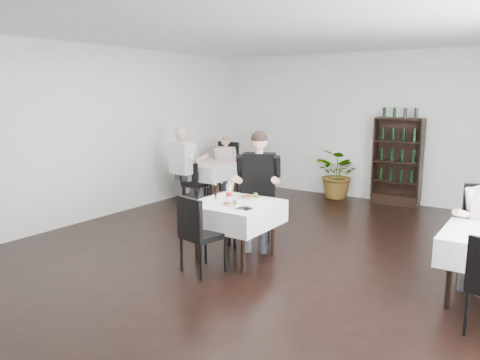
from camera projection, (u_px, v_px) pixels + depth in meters
name	position (u px, v px, depth m)	size (l,w,h in m)	color
room_shell	(255.00, 149.00, 5.85)	(9.00, 9.00, 9.00)	black
wine_shelf	(397.00, 162.00, 9.17)	(0.90, 0.28, 1.75)	black
main_table	(235.00, 213.00, 6.18)	(1.03, 1.03, 0.77)	black
left_table	(208.00, 171.00, 9.54)	(0.98, 0.98, 0.77)	black
potted_tree	(339.00, 174.00, 9.77)	(0.94, 0.81, 1.04)	#2B6121
main_chair_far	(254.00, 206.00, 6.77)	(0.58, 0.58, 1.01)	black
main_chair_near	(198.00, 230.00, 5.66)	(0.53, 0.53, 0.97)	black
left_chair_far	(226.00, 164.00, 10.32)	(0.57, 0.58, 1.12)	black
left_chair_near	(193.00, 181.00, 9.05)	(0.41, 0.41, 0.88)	black
diner_main	(258.00, 180.00, 6.66)	(0.75, 0.78, 1.66)	#3C3D43
diner_left_far	(225.00, 161.00, 9.92)	(0.55, 0.59, 1.30)	#3C3D43
diner_left_near	(185.00, 161.00, 8.94)	(0.62, 0.63, 1.57)	#3C3D43
plate_far	(250.00, 197.00, 6.34)	(0.31, 0.31, 0.09)	white
plate_near	(230.00, 204.00, 5.98)	(0.26, 0.26, 0.07)	white
pilsner_dark	(216.00, 193.00, 6.19)	(0.06, 0.06, 0.27)	black
pilsner_lager	(231.00, 190.00, 6.32)	(0.07, 0.07, 0.30)	#B98F2F
coke_bottle	(229.00, 193.00, 6.20)	(0.07, 0.07, 0.28)	silver
napkin_cutlery	(244.00, 208.00, 5.81)	(0.18, 0.20, 0.02)	black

